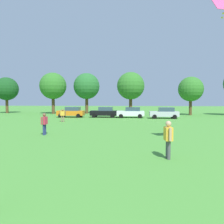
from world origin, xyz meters
TOP-DOWN VIEW (x-y plane):
  - ground_plane at (0.00, 30.00)m, footprint 160.00×160.00m
  - adult_bystander at (6.22, 9.93)m, footprint 0.37×0.85m
  - bystander_near_trees at (-2.40, 16.19)m, footprint 0.34×0.82m
  - bystander_midfield at (-4.39, 26.69)m, footprint 0.77×0.38m
  - kite at (9.34, 11.92)m, footprint 1.48×1.03m
  - parked_car_orange_0 at (-5.44, 34.30)m, footprint 4.30×2.02m
  - parked_car_black_1 at (-0.09, 34.68)m, footprint 4.30×2.02m
  - parked_car_white_2 at (4.25, 34.28)m, footprint 4.30×2.02m
  - parked_car_silver_3 at (9.32, 33.36)m, footprint 4.30×2.02m
  - tree_far_left at (-22.74, 44.63)m, footprint 4.97×4.97m
  - tree_left at (-11.73, 42.99)m, footprint 5.40×5.40m
  - tree_center_left at (-5.14, 44.77)m, footprint 5.42×5.42m
  - tree_center_right at (4.08, 41.61)m, footprint 5.23×5.23m
  - tree_right at (15.20, 41.52)m, footprint 4.59×4.59m

SIDE VIEW (x-z plane):
  - ground_plane at x=0.00m, z-range 0.00..0.00m
  - parked_car_orange_0 at x=-5.44m, z-range 0.02..1.70m
  - parked_car_black_1 at x=-0.09m, z-range 0.02..1.70m
  - parked_car_white_2 at x=4.25m, z-range 0.02..1.70m
  - parked_car_silver_3 at x=9.32m, z-range 0.02..1.70m
  - bystander_midfield at x=-4.39m, z-range 0.15..1.78m
  - bystander_near_trees at x=-2.40m, z-range 0.16..1.89m
  - adult_bystander at x=6.22m, z-range 0.17..1.95m
  - tree_right at x=15.20m, z-range 1.25..8.40m
  - tree_far_left at x=-22.74m, z-range 1.36..9.10m
  - tree_center_right at x=4.08m, z-range 1.43..9.57m
  - tree_left at x=-11.73m, z-range 1.47..9.88m
  - tree_center_left at x=-5.14m, z-range 1.48..9.92m
  - kite at x=9.34m, z-range 7.17..8.34m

